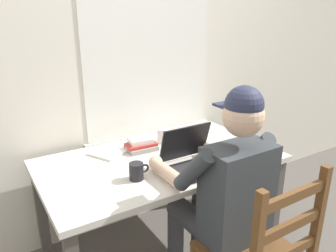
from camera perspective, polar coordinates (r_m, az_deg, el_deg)
ground_plane at (r=2.41m, az=-1.22°, el=-20.98°), size 8.00×8.00×0.00m
back_wall at (r=2.29m, az=-7.78°, el=12.59°), size 6.00×0.08×2.60m
desk at (r=2.07m, az=-1.34°, el=-7.72°), size 1.45×0.82×0.70m
seated_person at (r=1.73m, az=9.44°, el=-10.93°), size 0.50×0.60×1.26m
laptop at (r=1.91m, az=4.47°, el=-5.56°), size 0.33×0.29×0.23m
computer_mouse at (r=2.04m, az=10.42°, el=-5.30°), size 0.06×0.10×0.03m
coffee_mug_white at (r=2.26m, az=-0.88°, el=-1.64°), size 0.12×0.08×0.10m
coffee_mug_dark at (r=1.77m, az=-5.46°, el=-7.84°), size 0.12×0.08×0.09m
book_stack_main at (r=2.14m, az=-4.78°, el=-3.23°), size 0.20×0.16×0.08m
paper_pile_near_laptop at (r=2.12m, az=-10.43°, el=-4.54°), size 0.25×0.26×0.01m
landscape_photo_print at (r=2.18m, az=2.14°, el=-3.80°), size 0.14×0.10×0.00m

